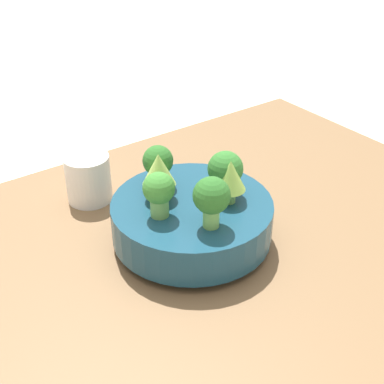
{
  "coord_description": "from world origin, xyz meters",
  "views": [
    {
      "loc": [
        -0.44,
        -0.58,
        0.59
      ],
      "look_at": [
        -0.02,
        -0.0,
        0.14
      ],
      "focal_mm": 50.0,
      "sensor_mm": 36.0,
      "label": 1
    }
  ],
  "objects": [
    {
      "name": "romanesco_piece_far",
      "position": [
        -0.06,
        0.04,
        0.18
      ],
      "size": [
        0.05,
        0.05,
        0.08
      ],
      "color": "#609347",
      "rests_on": "bowl"
    },
    {
      "name": "broccoli_floret_right",
      "position": [
        0.04,
        -0.01,
        0.17
      ],
      "size": [
        0.06,
        0.06,
        0.08
      ],
      "color": "#7AB256",
      "rests_on": "bowl"
    },
    {
      "name": "romanesco_piece_near",
      "position": [
        0.03,
        -0.03,
        0.17
      ],
      "size": [
        0.05,
        0.05,
        0.07
      ],
      "color": "#609347",
      "rests_on": "bowl"
    },
    {
      "name": "table",
      "position": [
        0.0,
        0.0,
        0.02
      ],
      "size": [
        1.09,
        0.75,
        0.05
      ],
      "color": "brown",
      "rests_on": "ground_plane"
    },
    {
      "name": "cup",
      "position": [
        -0.1,
        0.22,
        0.09
      ],
      "size": [
        0.08,
        0.08,
        0.09
      ],
      "color": "silver",
      "rests_on": "table"
    },
    {
      "name": "broccoli_floret_left",
      "position": [
        -0.08,
        0.0,
        0.17
      ],
      "size": [
        0.05,
        0.05,
        0.07
      ],
      "color": "#609347",
      "rests_on": "bowl"
    },
    {
      "name": "broccoli_floret_back",
      "position": [
        -0.03,
        0.08,
        0.17
      ],
      "size": [
        0.05,
        0.05,
        0.07
      ],
      "color": "#609347",
      "rests_on": "bowl"
    },
    {
      "name": "ground_plane",
      "position": [
        0.0,
        0.0,
        0.0
      ],
      "size": [
        6.0,
        6.0,
        0.0
      ],
      "primitive_type": "plane",
      "color": "beige"
    },
    {
      "name": "bowl",
      "position": [
        -0.02,
        -0.0,
        0.09
      ],
      "size": [
        0.26,
        0.26,
        0.08
      ],
      "color": "navy",
      "rests_on": "table"
    },
    {
      "name": "broccoli_floret_front",
      "position": [
        -0.03,
        -0.07,
        0.17
      ],
      "size": [
        0.06,
        0.06,
        0.08
      ],
      "color": "#6BA34C",
      "rests_on": "bowl"
    }
  ]
}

